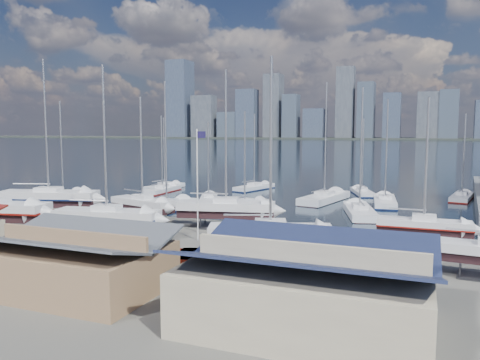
% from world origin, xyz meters
% --- Properties ---
extents(ground, '(1400.00, 1400.00, 0.00)m').
position_xyz_m(ground, '(0.00, -10.00, 0.00)').
color(ground, '#605E59').
rests_on(ground, ground).
extents(water, '(1400.00, 600.00, 0.40)m').
position_xyz_m(water, '(0.00, 300.00, -0.15)').
color(water, '#172236').
rests_on(water, ground).
extents(far_shore, '(1400.00, 80.00, 2.20)m').
position_xyz_m(far_shore, '(0.00, 560.00, 1.10)').
color(far_shore, '#2D332D').
rests_on(far_shore, ground).
extents(skyline, '(639.14, 43.80, 107.69)m').
position_xyz_m(skyline, '(-7.83, 553.76, 39.09)').
color(skyline, '#475166').
rests_on(skyline, far_shore).
extents(shed_grey, '(12.60, 8.40, 4.17)m').
position_xyz_m(shed_grey, '(0.00, -26.00, 2.15)').
color(shed_grey, '#8C6B4C').
rests_on(shed_grey, ground).
extents(shed_blue, '(13.65, 9.45, 4.71)m').
position_xyz_m(shed_blue, '(16.00, -26.00, 2.42)').
color(shed_blue, '#BFB293').
rests_on(shed_blue, ground).
extents(sailboat_cradle_0, '(12.67, 6.92, 19.45)m').
position_xyz_m(sailboat_cradle_0, '(-22.09, -4.89, 2.25)').
color(sailboat_cradle_0, '#2D2D33').
rests_on(sailboat_cradle_0, ground).
extents(sailboat_cradle_2, '(9.23, 4.90, 14.62)m').
position_xyz_m(sailboat_cradle_2, '(-9.33, -3.25, 2.01)').
color(sailboat_cradle_2, '#2D2D33').
rests_on(sailboat_cradle_2, ground).
extents(sailboat_cradle_3, '(10.96, 4.91, 17.03)m').
position_xyz_m(sailboat_cradle_3, '(-7.33, -12.67, 2.12)').
color(sailboat_cradle_3, '#2D2D33').
rests_on(sailboat_cradle_3, ground).
extents(sailboat_cradle_4, '(11.00, 5.30, 17.21)m').
position_xyz_m(sailboat_cradle_4, '(1.72, -3.66, 2.14)').
color(sailboat_cradle_4, '#2D2D33').
rests_on(sailboat_cradle_4, ground).
extents(sailboat_cradle_5, '(10.72, 6.07, 16.66)m').
position_xyz_m(sailboat_cradle_5, '(10.12, -13.99, 2.10)').
color(sailboat_cradle_5, '#2D2D33').
rests_on(sailboat_cradle_5, ground).
extents(sailboat_cradle_6, '(8.37, 2.42, 13.68)m').
position_xyz_m(sailboat_cradle_6, '(22.04, -4.76, 1.95)').
color(sailboat_cradle_6, '#2D2D33').
rests_on(sailboat_cradle_6, ground).
extents(sailboat_moored_0, '(4.51, 10.95, 15.88)m').
position_xyz_m(sailboat_moored_0, '(-29.99, 6.36, 0.31)').
color(sailboat_moored_0, black).
rests_on(sailboat_moored_0, water).
extents(sailboat_moored_1, '(2.80, 9.35, 13.91)m').
position_xyz_m(sailboat_moored_1, '(-20.28, 19.70, 0.31)').
color(sailboat_moored_1, black).
rests_on(sailboat_moored_1, water).
extents(sailboat_moored_2, '(3.91, 9.34, 13.68)m').
position_xyz_m(sailboat_moored_2, '(-22.31, 23.91, 0.32)').
color(sailboat_moored_2, black).
rests_on(sailboat_moored_2, water).
extents(sailboat_moored_3, '(3.73, 12.05, 17.87)m').
position_xyz_m(sailboat_moored_3, '(-9.78, 3.16, 0.31)').
color(sailboat_moored_3, black).
rests_on(sailboat_moored_3, water).
extents(sailboat_moored_4, '(5.28, 8.59, 12.57)m').
position_xyz_m(sailboat_moored_4, '(-8.41, 13.33, 0.32)').
color(sailboat_moored_4, black).
rests_on(sailboat_moored_4, water).
extents(sailboat_moored_5, '(5.23, 9.99, 14.38)m').
position_xyz_m(sailboat_moored_5, '(-6.52, 28.71, 0.31)').
color(sailboat_moored_5, black).
rests_on(sailboat_moored_5, water).
extents(sailboat_moored_6, '(5.56, 9.68, 13.96)m').
position_xyz_m(sailboat_moored_6, '(-0.93, 9.09, 0.31)').
color(sailboat_moored_6, black).
rests_on(sailboat_moored_6, water).
extents(sailboat_moored_7, '(5.95, 12.80, 18.65)m').
position_xyz_m(sailboat_moored_7, '(8.14, 19.07, 0.33)').
color(sailboat_moored_7, black).
rests_on(sailboat_moored_7, water).
extents(sailboat_moored_8, '(5.15, 9.22, 13.29)m').
position_xyz_m(sailboat_moored_8, '(12.40, 29.48, 0.31)').
color(sailboat_moored_8, black).
rests_on(sailboat_moored_8, water).
extents(sailboat_moored_9, '(5.82, 11.53, 16.77)m').
position_xyz_m(sailboat_moored_9, '(14.53, 9.30, 0.32)').
color(sailboat_moored_9, black).
rests_on(sailboat_moored_9, water).
extents(sailboat_moored_10, '(4.10, 10.88, 15.88)m').
position_xyz_m(sailboat_moored_10, '(16.86, 19.37, 0.31)').
color(sailboat_moored_10, black).
rests_on(sailboat_moored_10, water).
extents(sailboat_moored_11, '(4.27, 9.62, 13.91)m').
position_xyz_m(sailboat_moored_11, '(27.59, 28.84, 0.31)').
color(sailboat_moored_11, black).
rests_on(sailboat_moored_11, water).
extents(car_a, '(1.77, 3.94, 1.31)m').
position_xyz_m(car_a, '(-12.11, -20.51, 0.66)').
color(car_a, gray).
rests_on(car_a, ground).
extents(car_b, '(4.03, 2.01, 1.27)m').
position_xyz_m(car_b, '(-2.23, -19.14, 0.63)').
color(car_b, gray).
rests_on(car_b, ground).
extents(car_c, '(4.13, 5.76, 1.46)m').
position_xyz_m(car_c, '(5.11, -18.91, 0.73)').
color(car_c, gray).
rests_on(car_c, ground).
extents(car_d, '(3.27, 5.81, 1.59)m').
position_xyz_m(car_d, '(8.63, -21.12, 0.79)').
color(car_d, gray).
rests_on(car_d, ground).
extents(flagpole, '(0.96, 0.12, 10.86)m').
position_xyz_m(flagpole, '(1.51, -10.09, 6.19)').
color(flagpole, white).
rests_on(flagpole, ground).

